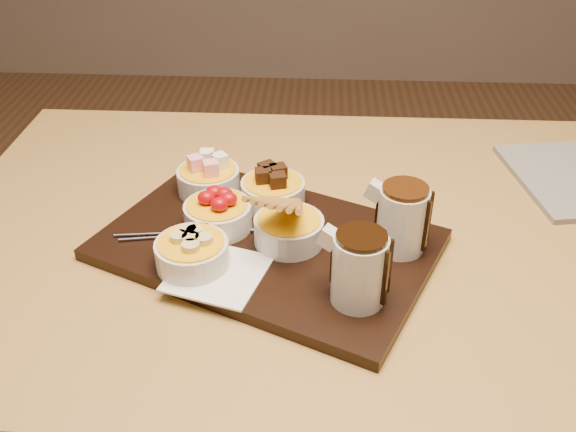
# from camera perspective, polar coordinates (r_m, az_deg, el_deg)

# --- Properties ---
(dining_table) EXTENTS (1.20, 0.80, 0.75)m
(dining_table) POSITION_cam_1_polar(r_m,az_deg,el_deg) (1.05, 3.37, -5.30)
(dining_table) COLOR #AB833F
(dining_table) RESTS_ON ground
(serving_board) EXTENTS (0.54, 0.46, 0.02)m
(serving_board) POSITION_cam_1_polar(r_m,az_deg,el_deg) (0.93, -1.84, -2.55)
(serving_board) COLOR black
(serving_board) RESTS_ON dining_table
(napkin) EXTENTS (0.15, 0.15, 0.00)m
(napkin) POSITION_cam_1_polar(r_m,az_deg,el_deg) (0.87, -6.25, -5.07)
(napkin) COLOR white
(napkin) RESTS_ON serving_board
(bowl_marshmallows) EXTENTS (0.10, 0.10, 0.04)m
(bowl_marshmallows) POSITION_cam_1_polar(r_m,az_deg,el_deg) (1.04, -7.08, 3.16)
(bowl_marshmallows) COLOR beige
(bowl_marshmallows) RESTS_ON serving_board
(bowl_cake) EXTENTS (0.10, 0.10, 0.04)m
(bowl_cake) POSITION_cam_1_polar(r_m,az_deg,el_deg) (1.00, -1.35, 2.08)
(bowl_cake) COLOR beige
(bowl_cake) RESTS_ON serving_board
(bowl_strawberries) EXTENTS (0.10, 0.10, 0.04)m
(bowl_strawberries) POSITION_cam_1_polar(r_m,az_deg,el_deg) (0.95, -6.24, -0.00)
(bowl_strawberries) COLOR beige
(bowl_strawberries) RESTS_ON serving_board
(bowl_biscotti) EXTENTS (0.10, 0.10, 0.04)m
(bowl_biscotti) POSITION_cam_1_polar(r_m,az_deg,el_deg) (0.91, 0.08, -1.32)
(bowl_biscotti) COLOR beige
(bowl_biscotti) RESTS_ON serving_board
(bowl_bananas) EXTENTS (0.10, 0.10, 0.04)m
(bowl_bananas) POSITION_cam_1_polar(r_m,az_deg,el_deg) (0.88, -8.52, -3.39)
(bowl_bananas) COLOR beige
(bowl_bananas) RESTS_ON serving_board
(pitcher_dark_chocolate) EXTENTS (0.09, 0.09, 0.09)m
(pitcher_dark_chocolate) POSITION_cam_1_polar(r_m,az_deg,el_deg) (0.80, 6.35, -4.79)
(pitcher_dark_chocolate) COLOR silver
(pitcher_dark_chocolate) RESTS_ON serving_board
(pitcher_milk_chocolate) EXTENTS (0.09, 0.09, 0.09)m
(pitcher_milk_chocolate) POSITION_cam_1_polar(r_m,az_deg,el_deg) (0.90, 10.10, -0.36)
(pitcher_milk_chocolate) COLOR silver
(pitcher_milk_chocolate) RESTS_ON serving_board
(fondue_skewers) EXTENTS (0.06, 0.26, 0.01)m
(fondue_skewers) POSITION_cam_1_polar(r_m,az_deg,el_deg) (0.95, -7.51, -1.37)
(fondue_skewers) COLOR silver
(fondue_skewers) RESTS_ON serving_board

